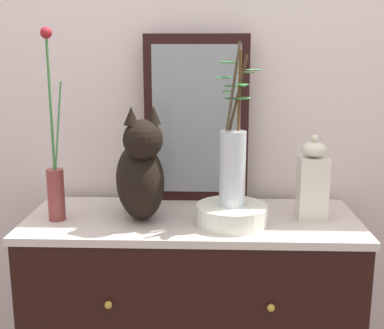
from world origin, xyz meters
name	(u,v)px	position (x,y,z in m)	size (l,w,h in m)	color
wall_back	(195,98)	(0.00, 0.30, 1.30)	(4.40, 0.08, 2.60)	silver
mirror_leaning	(196,120)	(0.01, 0.20, 1.23)	(0.38, 0.03, 0.60)	black
cat_sitting	(140,174)	(-0.17, -0.02, 1.08)	(0.23, 0.47, 0.38)	black
vase_slim_green	(55,178)	(-0.44, -0.04, 1.07)	(0.07, 0.06, 0.61)	brown
bowl_porcelain	(232,214)	(0.13, -0.06, 0.96)	(0.23, 0.23, 0.06)	white
vase_glass_clear	(233,160)	(0.13, -0.06, 1.14)	(0.16, 0.16, 0.51)	silver
jar_lidded_porcelain	(312,181)	(0.40, 0.00, 1.06)	(0.09, 0.09, 0.28)	silver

